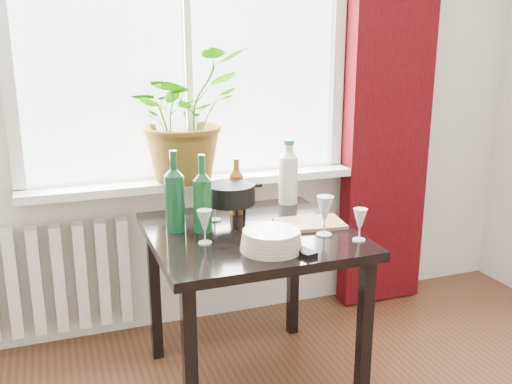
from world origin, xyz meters
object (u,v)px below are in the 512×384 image
object	(u,v)px
wine_bottle_left	(174,190)
cleaning_bottle	(288,171)
bottle_amber	(236,186)
plate_stack	(271,241)
wine_bottle_right	(202,193)
wineglass_far_right	(360,224)
radiator	(48,279)
wineglass_back_center	(238,194)
cutting_board	(310,223)
tv_remote	(298,249)
wineglass_back_left	(215,204)
fondue_pot	(230,203)
table	(251,251)
wineglass_front_left	(205,226)
wineglass_front_right	(325,215)
potted_plant	(184,115)

from	to	relation	value
wine_bottle_left	cleaning_bottle	bearing A→B (deg)	20.07
bottle_amber	plate_stack	bearing A→B (deg)	-92.46
wine_bottle_left	wine_bottle_right	world-z (taller)	wine_bottle_left
wineglass_far_right	radiator	bearing A→B (deg)	143.88
wineglass_back_center	cutting_board	distance (m)	0.39
wineglass_back_center	tv_remote	size ratio (longest dim) A/B	0.99
wine_bottle_left	wineglass_far_right	bearing A→B (deg)	-28.98
radiator	bottle_amber	world-z (taller)	bottle_amber
wine_bottle_left	cutting_board	bearing A→B (deg)	-12.71
wineglass_back_left	fondue_pot	xyz separation A→B (m)	(0.06, -0.04, 0.01)
wineglass_back_center	fondue_pot	bearing A→B (deg)	-122.04
bottle_amber	wineglass_far_right	size ratio (longest dim) A/B	1.95
wineglass_back_left	plate_stack	size ratio (longest dim) A/B	0.62
radiator	fondue_pot	world-z (taller)	fondue_pot
table	wineglass_front_left	bearing A→B (deg)	-159.46
tv_remote	cutting_board	distance (m)	0.33
tv_remote	wineglass_front_right	bearing A→B (deg)	22.46
fondue_pot	wine_bottle_right	bearing A→B (deg)	-139.90
table	bottle_amber	size ratio (longest dim) A/B	3.16
cutting_board	fondue_pot	bearing A→B (deg)	151.07
potted_plant	wine_bottle_right	world-z (taller)	potted_plant
wine_bottle_right	wine_bottle_left	bearing A→B (deg)	156.62
table	wine_bottle_right	size ratio (longest dim) A/B	2.51
plate_stack	wineglass_front_right	bearing A→B (deg)	17.66
wine_bottle_right	cleaning_bottle	xyz separation A→B (m)	(0.51, 0.27, -0.00)
wineglass_front_right	wineglass_far_right	bearing A→B (deg)	-45.90
table	wine_bottle_left	distance (m)	0.42
wine_bottle_left	wineglass_back_left	world-z (taller)	wine_bottle_left
bottle_amber	cutting_board	xyz separation A→B (m)	(0.25, -0.28, -0.13)
wineglass_back_center	tv_remote	xyz separation A→B (m)	(0.05, -0.58, -0.08)
plate_stack	bottle_amber	bearing A→B (deg)	87.54
radiator	wine_bottle_right	distance (m)	1.02
table	fondue_pot	size ratio (longest dim) A/B	3.33
wineglass_front_right	fondue_pot	world-z (taller)	same
wineglass_front_left	wine_bottle_left	bearing A→B (deg)	111.69
potted_plant	plate_stack	distance (m)	0.92
wineglass_front_left	wineglass_front_right	bearing A→B (deg)	-8.40
potted_plant	cleaning_bottle	distance (m)	0.58
radiator	wineglass_far_right	world-z (taller)	wineglass_far_right
cleaning_bottle	wineglass_front_left	world-z (taller)	cleaning_bottle
wine_bottle_left	wineglass_front_left	world-z (taller)	wine_bottle_left
cleaning_bottle	fondue_pot	xyz separation A→B (m)	(-0.36, -0.18, -0.08)
bottle_amber	wineglass_back_left	bearing A→B (deg)	-151.70
cleaning_bottle	wineglass_back_left	bearing A→B (deg)	-160.79
wine_bottle_right	wineglass_back_left	size ratio (longest dim) A/B	2.24
potted_plant	wine_bottle_right	xyz separation A→B (m)	(-0.05, -0.51, -0.26)
wineglass_front_right	cutting_board	world-z (taller)	wineglass_front_right
potted_plant	wine_bottle_right	distance (m)	0.58
wineglass_far_right	wineglass_front_left	world-z (taller)	wineglass_front_left
wineglass_back_center	cutting_board	xyz separation A→B (m)	(0.23, -0.30, -0.08)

